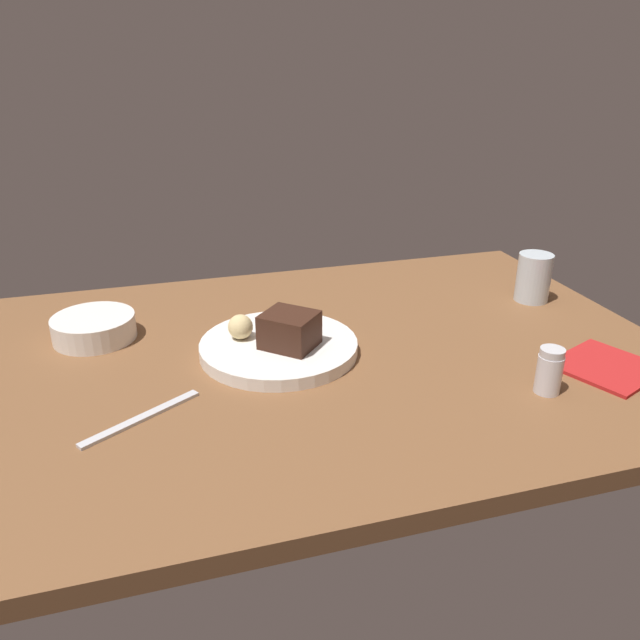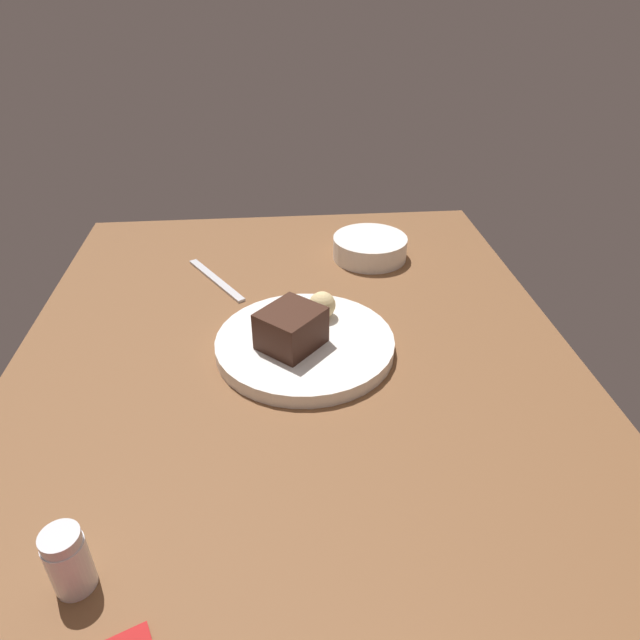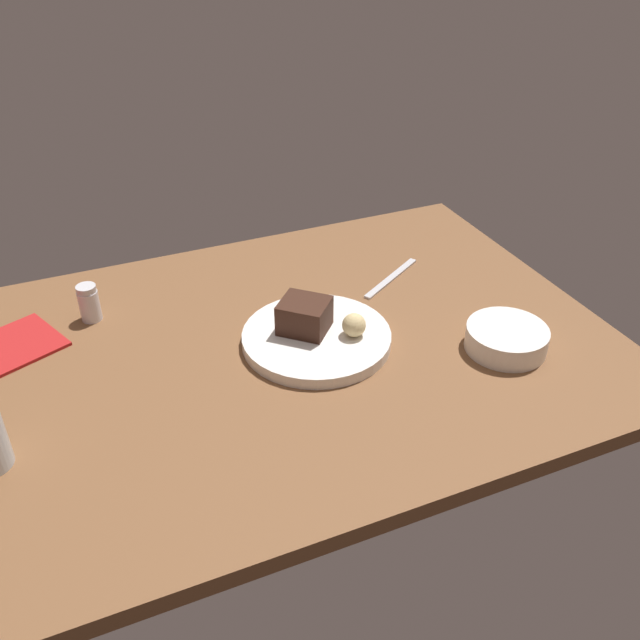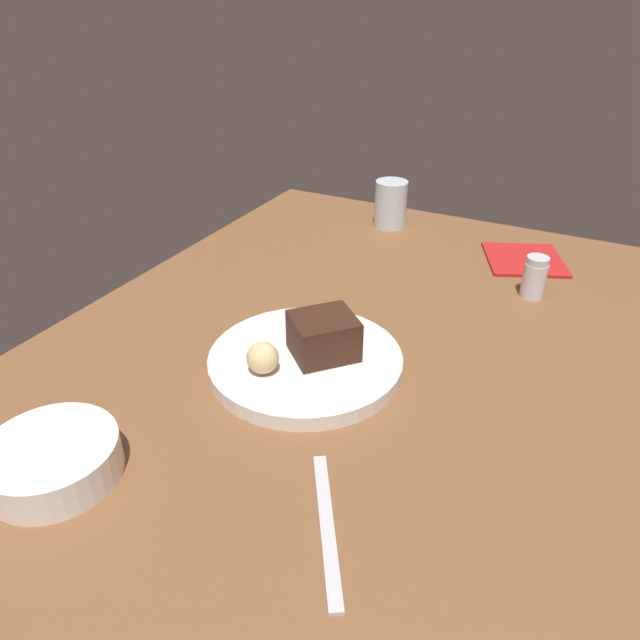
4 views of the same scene
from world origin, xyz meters
The scene contains 7 objects.
dining_table centered at (0.00, 0.00, 1.50)cm, with size 120.00×84.00×3.00cm, color brown.
dessert_plate centered at (7.10, -1.49, 4.08)cm, with size 26.80×26.80×2.15cm, color white.
chocolate_cake_slice centered at (5.65, 0.57, 8.04)cm, with size 7.52×8.43×5.78cm, color #381E14.
bread_roll centered at (12.97, -4.62, 7.28)cm, with size 4.26×4.26×4.26cm, color #DBC184.
salt_shaker centered at (-28.94, 22.61, 6.57)cm, with size 3.86×3.86×7.24cm.
side_bowl centered at (37.34, -16.29, 5.14)cm, with size 14.43×14.43×4.29cm, color white.
butter_knife centered at (30.25, 13.38, 3.25)cm, with size 19.00×1.40×0.50cm, color silver.
Camera 2 is at (-62.63, 2.47, 53.14)cm, focal length 31.83 mm.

